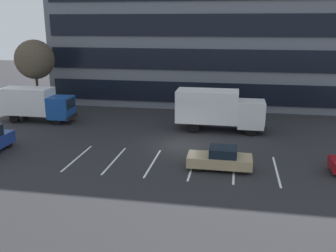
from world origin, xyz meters
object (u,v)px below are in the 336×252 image
at_px(box_truck_white, 218,108).
at_px(box_truck_blue, 36,103).
at_px(sedan_tan, 220,159).
at_px(bare_tree, 35,60).

distance_m(box_truck_white, box_truck_blue, 17.78).
distance_m(sedan_tan, bare_tree, 24.71).
relative_size(box_truck_blue, bare_tree, 0.92).
height_order(box_truck_blue, sedan_tan, box_truck_blue).
bearing_deg(box_truck_white, sedan_tan, -86.06).
height_order(box_truck_white, sedan_tan, box_truck_white).
bearing_deg(bare_tree, box_truck_blue, -63.80).
height_order(sedan_tan, bare_tree, bare_tree).
relative_size(box_truck_white, box_truck_blue, 1.11).
bearing_deg(sedan_tan, box_truck_white, 93.94).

